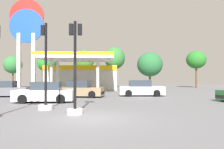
{
  "coord_description": "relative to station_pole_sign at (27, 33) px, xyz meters",
  "views": [
    {
      "loc": [
        0.65,
        -9.95,
        1.83
      ],
      "look_at": [
        1.44,
        10.43,
        2.12
      ],
      "focal_mm": 35.09,
      "sensor_mm": 36.0,
      "label": 1
    }
  ],
  "objects": [
    {
      "name": "traffic_signal_1",
      "position": [
        6.32,
        -15.04,
        -6.05
      ],
      "size": [
        0.8,
        0.8,
        4.96
      ],
      "color": "silver",
      "rests_on": "ground"
    },
    {
      "name": "car_1",
      "position": [
        5.28,
        -11.23,
        -6.76
      ],
      "size": [
        4.34,
        2.09,
        1.53
      ],
      "color": "black",
      "rests_on": "ground"
    },
    {
      "name": "tree_0",
      "position": [
        -6.84,
        12.68,
        -3.29
      ],
      "size": [
        3.27,
        3.27,
        5.77
      ],
      "color": "brown",
      "rests_on": "ground"
    },
    {
      "name": "traffic_signal_2",
      "position": [
        8.22,
        -16.65,
        -5.81
      ],
      "size": [
        0.79,
        0.79,
        4.67
      ],
      "color": "silver",
      "rests_on": "ground"
    },
    {
      "name": "car_5",
      "position": [
        7.46,
        -6.95,
        -6.76
      ],
      "size": [
        4.53,
        2.57,
        1.53
      ],
      "color": "black",
      "rests_on": "ground"
    },
    {
      "name": "tree_2",
      "position": [
        6.38,
        9.81,
        -2.54
      ],
      "size": [
        3.47,
        3.47,
        6.65
      ],
      "color": "brown",
      "rests_on": "ground"
    },
    {
      "name": "tree_5",
      "position": [
        26.15,
        10.57,
        -2.45
      ],
      "size": [
        3.44,
        3.44,
        6.62
      ],
      "color": "brown",
      "rests_on": "ground"
    },
    {
      "name": "tree_4",
      "position": [
        17.99,
        11.37,
        -3.25
      ],
      "size": [
        4.57,
        4.57,
        6.39
      ],
      "color": "brown",
      "rests_on": "ground"
    },
    {
      "name": "tree_1",
      "position": [
        -0.64,
        12.42,
        -3.03
      ],
      "size": [
        3.39,
        3.39,
        5.98
      ],
      "color": "brown",
      "rests_on": "ground"
    },
    {
      "name": "station_pole_sign",
      "position": [
        0.0,
        0.0,
        0.0
      ],
      "size": [
        4.25,
        0.56,
        11.73
      ],
      "color": "white",
      "rests_on": "ground"
    },
    {
      "name": "car_0",
      "position": [
        0.21,
        -6.31,
        -6.77
      ],
      "size": [
        4.35,
        2.2,
        1.51
      ],
      "color": "black",
      "rests_on": "ground"
    },
    {
      "name": "tree_3",
      "position": [
        11.66,
        11.73,
        -2.1
      ],
      "size": [
        3.7,
        3.7,
        7.38
      ],
      "color": "brown",
      "rests_on": "ground"
    },
    {
      "name": "car_3",
      "position": [
        13.41,
        -5.93,
        -6.74
      ],
      "size": [
        4.46,
        2.12,
        1.58
      ],
      "color": "black",
      "rests_on": "ground"
    },
    {
      "name": "gas_station",
      "position": [
        6.33,
        5.25,
        -5.35
      ],
      "size": [
        10.35,
        13.65,
        4.66
      ],
      "color": "beige",
      "rests_on": "ground"
    },
    {
      "name": "ground_plane",
      "position": [
        8.99,
        -17.75,
        -7.45
      ],
      "size": [
        90.0,
        90.0,
        0.0
      ],
      "primitive_type": "plane",
      "color": "slate",
      "rests_on": "ground"
    }
  ]
}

